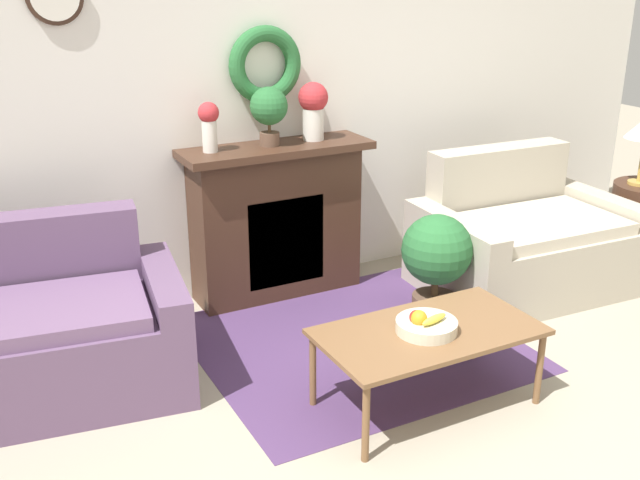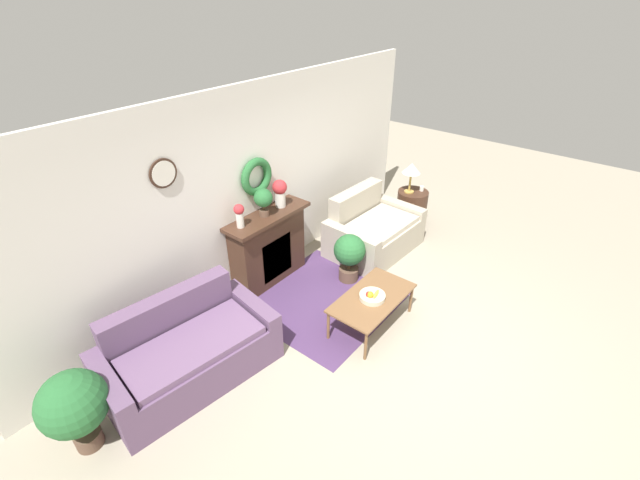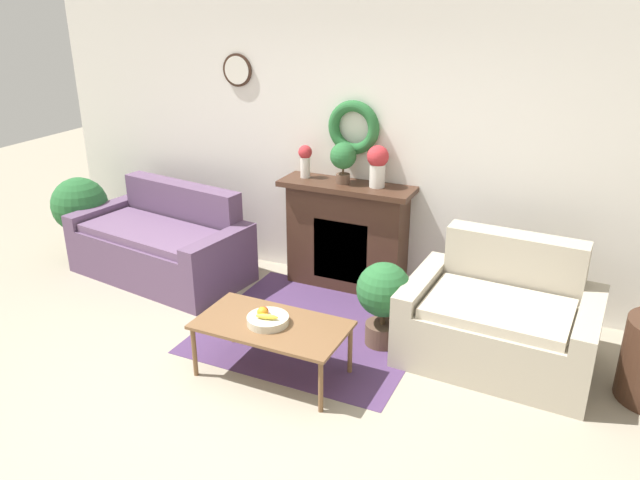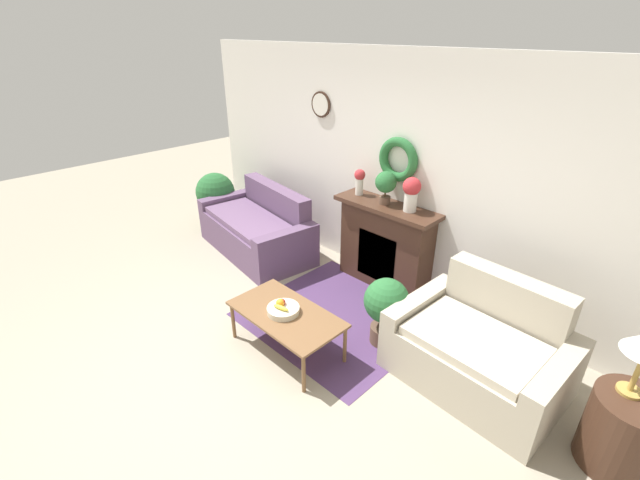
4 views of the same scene
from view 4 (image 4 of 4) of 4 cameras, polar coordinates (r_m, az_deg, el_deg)
name	(u,v)px [view 4 (image 4 of 4)]	position (r m, az deg, el deg)	size (l,w,h in m)	color
ground_plane	(235,373)	(4.22, -11.20, -16.98)	(16.00, 16.00, 0.00)	#9E937F
floor_rug	(338,316)	(4.81, 2.45, -10.11)	(1.83, 1.71, 0.01)	#4C335B
wall_back	(401,175)	(5.03, 10.71, 8.55)	(6.80, 0.17, 2.70)	white
fireplace	(385,244)	(5.18, 8.62, -0.59)	(1.28, 0.41, 1.05)	#42281C
couch_left	(258,229)	(6.06, -8.29, 1.41)	(1.90, 1.15, 0.89)	#604766
loveseat_right	(480,349)	(4.14, 20.59, -13.46)	(1.48, 1.06, 0.93)	#B2A893
coffee_table	(286,316)	(4.16, -4.54, -10.07)	(1.13, 0.61, 0.43)	brown
fruit_bowl	(283,309)	(4.12, -4.98, -9.12)	(0.31, 0.31, 0.12)	beige
side_table_by_loveseat	(623,433)	(3.94, 35.42, -20.20)	(0.52, 0.52, 0.61)	#42281C
vase_on_mantel_left	(360,180)	(5.16, 5.30, 7.98)	(0.13, 0.13, 0.31)	silver
vase_on_mantel_right	(411,192)	(4.74, 12.09, 6.29)	(0.20, 0.20, 0.38)	silver
potted_plant_on_mantel	(386,184)	(4.90, 8.77, 7.43)	(0.24, 0.24, 0.38)	brown
potted_plant_floor_by_couch	(215,193)	(6.87, -13.77, 6.08)	(0.59, 0.59, 0.87)	brown
potted_plant_floor_by_loveseat	(386,306)	(4.26, 8.81, -8.63)	(0.44, 0.44, 0.72)	brown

